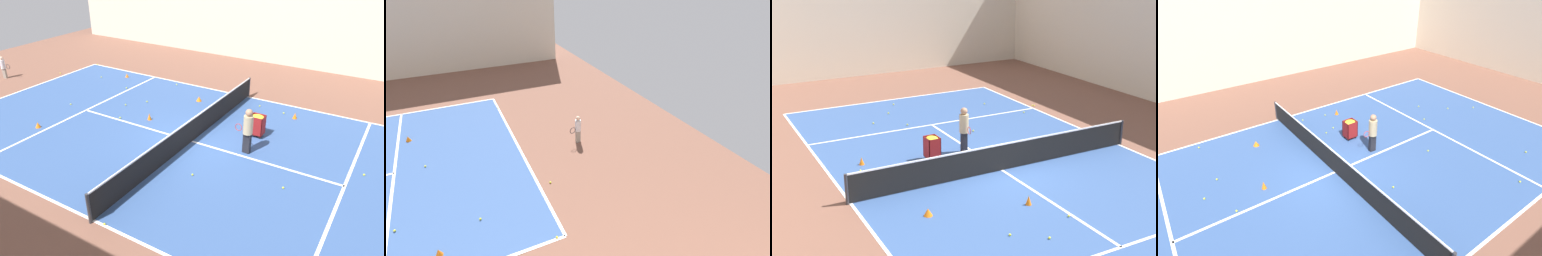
{
  "view_description": "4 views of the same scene",
  "coord_description": "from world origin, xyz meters",
  "views": [
    {
      "loc": [
        10.99,
        6.65,
        7.15
      ],
      "look_at": [
        0.0,
        0.0,
        0.59
      ],
      "focal_mm": 35.0,
      "sensor_mm": 36.0,
      "label": 1
    },
    {
      "loc": [
        -10.99,
        -8.27,
        6.96
      ],
      "look_at": [
        -0.86,
        -12.93,
        0.69
      ],
      "focal_mm": 28.0,
      "sensor_mm": 36.0,
      "label": 2
    },
    {
      "loc": [
        -9.3,
        -14.43,
        7.29
      ],
      "look_at": [
        -0.34,
        2.16,
        0.97
      ],
      "focal_mm": 50.0,
      "sensor_mm": 36.0,
      "label": 3
    },
    {
      "loc": [
        7.95,
        -4.96,
        7.34
      ],
      "look_at": [
        -1.74,
        1.98,
        0.54
      ],
      "focal_mm": 28.0,
      "sensor_mm": 36.0,
      "label": 4
    }
  ],
  "objects": [
    {
      "name": "line_baseline_near",
      "position": [
        0.0,
        -10.45,
        0.01
      ],
      "size": [
        10.78,
        0.1,
        0.0
      ],
      "primitive_type": "cube",
      "color": "white",
      "rests_on": "ground"
    },
    {
      "name": "line_service_near",
      "position": [
        0.0,
        -5.75,
        0.01
      ],
      "size": [
        10.78,
        0.1,
        0.0
      ],
      "primitive_type": "cube",
      "color": "white",
      "rests_on": "ground"
    },
    {
      "name": "player_near_baseline",
      "position": [
        -0.86,
        -12.92,
        0.72
      ],
      "size": [
        0.29,
        0.58,
        1.25
      ],
      "rotation": [
        0.0,
        0.0,
        1.75
      ],
      "color": "gray",
      "rests_on": "ground"
    },
    {
      "name": "training_cone_2",
      "position": [
        2.32,
        -6.18,
        0.12
      ],
      "size": [
        0.23,
        0.23,
        0.23
      ],
      "primitive_type": "cone",
      "color": "orange",
      "rests_on": "ground"
    },
    {
      "name": "training_cone_4",
      "position": [
        -4.55,
        -7.11,
        0.11
      ],
      "size": [
        0.2,
        0.2,
        0.21
      ],
      "primitive_type": "cone",
      "color": "orange",
      "rests_on": "ground"
    },
    {
      "name": "tennis_ball_3",
      "position": [
        -3.72,
        -8.32,
        0.04
      ],
      "size": [
        0.07,
        0.07,
        0.07
      ],
      "primitive_type": "sphere",
      "color": "yellow",
      "rests_on": "ground"
    },
    {
      "name": "tennis_ball_7",
      "position": [
        -5.35,
        -10.2,
        0.04
      ],
      "size": [
        0.07,
        0.07,
        0.07
      ],
      "primitive_type": "sphere",
      "color": "yellow",
      "rests_on": "ground"
    },
    {
      "name": "tennis_ball_8",
      "position": [
        -0.06,
        -6.82,
        0.04
      ],
      "size": [
        0.07,
        0.07,
        0.07
      ],
      "primitive_type": "sphere",
      "color": "yellow",
      "rests_on": "ground"
    },
    {
      "name": "tennis_ball_17",
      "position": [
        4.02,
        -10.43,
        0.04
      ],
      "size": [
        0.07,
        0.07,
        0.07
      ],
      "primitive_type": "sphere",
      "color": "yellow",
      "rests_on": "ground"
    },
    {
      "name": "tennis_ball_19",
      "position": [
        -3.13,
        -5.96,
        0.04
      ],
      "size": [
        0.07,
        0.07,
        0.07
      ],
      "primitive_type": "sphere",
      "color": "yellow",
      "rests_on": "ground"
    },
    {
      "name": "tennis_ball_24",
      "position": [
        -2.99,
        -10.86,
        0.04
      ],
      "size": [
        0.07,
        0.07,
        0.07
      ],
      "primitive_type": "sphere",
      "color": "yellow",
      "rests_on": "ground"
    }
  ]
}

